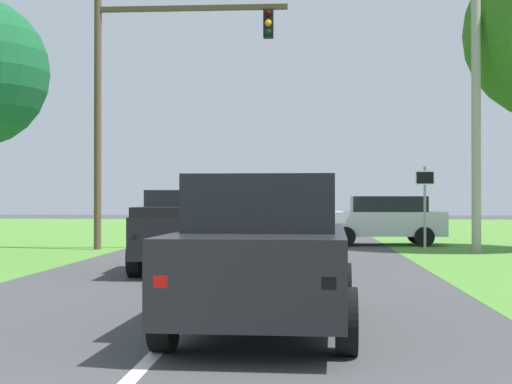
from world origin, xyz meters
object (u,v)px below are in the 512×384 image
object	(u,v)px
traffic_light	(143,83)
utility_pole_right	(476,90)
keep_moving_sign	(425,197)
crossing_suv_far	(384,219)
pickup_truck_lead	(192,229)
red_suv_near	(267,249)

from	to	relation	value
traffic_light	utility_pole_right	world-z (taller)	utility_pole_right
keep_moving_sign	crossing_suv_far	bearing A→B (deg)	104.01
crossing_suv_far	utility_pole_right	xyz separation A→B (m)	(2.42, -3.75, 4.05)
keep_moving_sign	crossing_suv_far	xyz separation A→B (m)	(-0.90, 3.60, -0.77)
crossing_suv_far	utility_pole_right	bearing A→B (deg)	-57.15
keep_moving_sign	crossing_suv_far	distance (m)	3.79
keep_moving_sign	pickup_truck_lead	bearing A→B (deg)	-134.64
crossing_suv_far	traffic_light	bearing A→B (deg)	-159.35
traffic_light	keep_moving_sign	world-z (taller)	traffic_light
red_suv_near	pickup_truck_lead	distance (m)	7.86
pickup_truck_lead	traffic_light	bearing A→B (deg)	111.09
red_suv_near	utility_pole_right	bearing A→B (deg)	67.66
red_suv_near	pickup_truck_lead	size ratio (longest dim) A/B	0.96
traffic_light	keep_moving_sign	size ratio (longest dim) A/B	3.18
utility_pole_right	crossing_suv_far	bearing A→B (deg)	122.85
crossing_suv_far	red_suv_near	bearing A→B (deg)	-100.46
crossing_suv_far	utility_pole_right	size ratio (longest dim) A/B	0.44
keep_moving_sign	red_suv_near	bearing A→B (deg)	-106.55
keep_moving_sign	utility_pole_right	world-z (taller)	utility_pole_right
pickup_truck_lead	keep_moving_sign	bearing A→B (deg)	45.36
red_suv_near	crossing_suv_far	world-z (taller)	red_suv_near
red_suv_near	keep_moving_sign	bearing A→B (deg)	73.45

